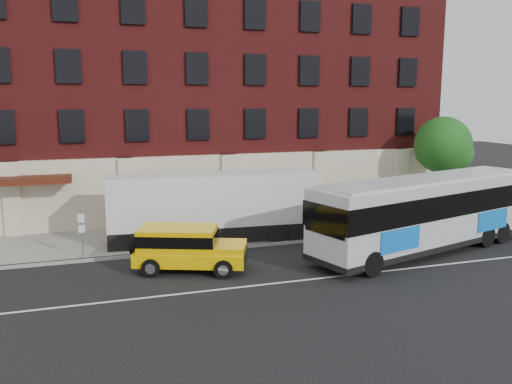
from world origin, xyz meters
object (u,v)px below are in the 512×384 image
object	(u,v)px
city_bus	(428,211)
yellow_suv	(185,246)
sign_pole	(82,231)
shipping_container	(215,209)
street_tree	(444,147)

from	to	relation	value
city_bus	yellow_suv	bearing A→B (deg)	177.15
sign_pole	yellow_suv	bearing A→B (deg)	-33.62
sign_pole	city_bus	xyz separation A→B (m)	(16.17, -3.44, 0.58)
city_bus	shipping_container	size ratio (longest dim) A/B	1.24
street_tree	city_bus	bearing A→B (deg)	-130.91
sign_pole	city_bus	size ratio (longest dim) A/B	0.18
city_bus	yellow_suv	xyz separation A→B (m)	(-11.89, 0.59, -0.92)
shipping_container	street_tree	bearing A→B (deg)	7.43
street_tree	yellow_suv	size ratio (longest dim) A/B	1.20
street_tree	shipping_container	bearing A→B (deg)	-172.57
shipping_container	city_bus	bearing A→B (deg)	-26.56
city_bus	yellow_suv	world-z (taller)	city_bus
sign_pole	street_tree	world-z (taller)	street_tree
shipping_container	yellow_suv	bearing A→B (deg)	-119.49
city_bus	yellow_suv	size ratio (longest dim) A/B	2.65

